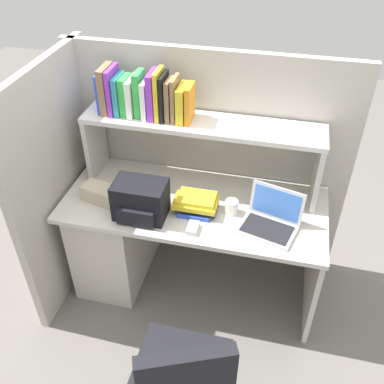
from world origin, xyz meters
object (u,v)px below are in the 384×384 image
(laptop, at_px, (271,219))
(computer_mouse, at_px, (193,228))
(paper_cup, at_px, (231,207))
(tissue_box, at_px, (101,194))
(backpack, at_px, (140,200))

(laptop, xyz_separation_m, computer_mouse, (-0.42, -0.14, -0.03))
(computer_mouse, bearing_deg, paper_cup, 47.34)
(laptop, relative_size, tissue_box, 1.65)
(laptop, bearing_deg, paper_cup, 164.11)
(backpack, relative_size, tissue_box, 1.36)
(laptop, height_order, paper_cup, laptop)
(backpack, xyz_separation_m, computer_mouse, (0.32, -0.06, -0.09))
(backpack, xyz_separation_m, paper_cup, (0.51, 0.14, -0.07))
(laptop, relative_size, backpack, 1.21)
(computer_mouse, bearing_deg, tissue_box, 167.31)
(computer_mouse, relative_size, paper_cup, 1.19)
(paper_cup, height_order, tissue_box, tissue_box)
(laptop, height_order, tissue_box, laptop)
(tissue_box, bearing_deg, laptop, 13.54)
(laptop, bearing_deg, tissue_box, 179.93)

